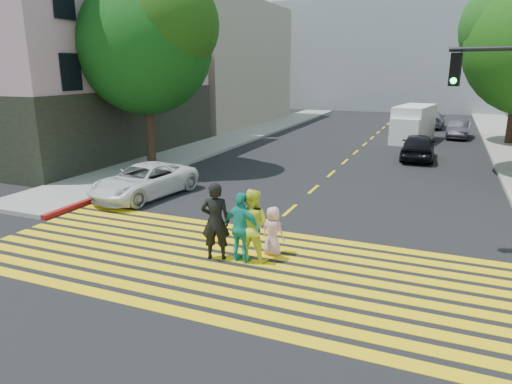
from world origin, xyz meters
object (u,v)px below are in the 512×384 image
Objects in this scene: tree_left at (146,39)px; white_sedan at (144,181)px; dark_car_near at (418,146)px; white_van at (413,125)px; pedestrian_woman at (251,225)px; pedestrian_man at (215,221)px; pedestrian_child at (273,231)px; silver_car at (432,120)px; pedestrian_extra at (242,228)px; dark_car_parked at (458,129)px.

tree_left is 2.02× the size of white_sedan.
dark_car_near is 6.24m from white_van.
tree_left is at bearing -47.76° from pedestrian_woman.
pedestrian_man is 1.50m from pedestrian_child.
pedestrian_man is 6.59m from white_sedan.
white_van is at bearing -99.85° from pedestrian_woman.
pedestrian_woman is 21.72m from white_van.
silver_car is (9.14, 25.92, 0.05)m from white_sedan.
pedestrian_woman is 0.41× the size of silver_car.
pedestrian_extra is at bearing 85.60° from silver_car.
dark_car_near is at bearing -104.89° from pedestrian_woman.
silver_car is (3.33, 29.98, -0.23)m from pedestrian_extra.
pedestrian_child is 0.29× the size of white_sedan.
white_sedan is 19.55m from white_van.
pedestrian_man is 30.31m from silver_car.
dark_car_near is at bearing 31.45° from tree_left.
dark_car_parked is at bearing 71.16° from white_sedan.
white_van reaches higher than pedestrian_child.
dark_car_near reaches higher than dark_car_parked.
pedestrian_extra is 21.93m from white_van.
tree_left is at bearing -125.89° from dark_car_parked.
dark_car_near is at bearing -120.52° from pedestrian_man.
white_van is (3.08, 21.86, 0.11)m from pedestrian_man.
dark_car_parked is 0.73× the size of white_van.
silver_car is at bearing -100.04° from pedestrian_woman.
pedestrian_child is at bearing -118.08° from pedestrian_extra.
white_sedan is (-5.99, 3.87, -0.31)m from pedestrian_woman.
tree_left reaches higher than pedestrian_extra.
white_van reaches higher than dark_car_parked.
tree_left reaches higher than white_sedan.
white_van is at bearing -84.50° from dark_car_near.
tree_left reaches higher than pedestrian_child.
pedestrian_extra is at bearing 167.88° from pedestrian_man.
pedestrian_woman is 0.49× the size of dark_car_parked.
silver_car is 5.59m from dark_car_parked.
pedestrian_man is 0.90m from pedestrian_woman.
white_sedan is at bearing -26.66° from pedestrian_extra.
pedestrian_man is 25.48m from dark_car_parked.
tree_left is 4.78× the size of pedestrian_woman.
pedestrian_woman reaches higher than white_sedan.
dark_car_near reaches higher than pedestrian_child.
silver_car reaches higher than white_sedan.
pedestrian_man is 1.11× the size of pedestrian_extra.
pedestrian_child is (0.37, 0.54, -0.28)m from pedestrian_woman.
pedestrian_extra is at bearing 64.97° from pedestrian_child.
pedestrian_man is 16.14m from dark_car_near.
pedestrian_man is at bearing 12.37° from pedestrian_woman.
tree_left is at bearing -120.20° from white_van.
tree_left reaches higher than white_van.
tree_left is 2.36× the size of dark_car_parked.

